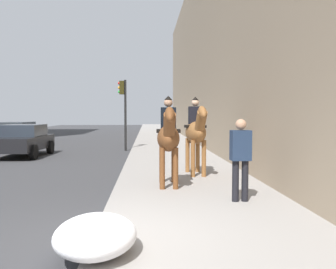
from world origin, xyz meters
TOP-DOWN VIEW (x-y plane):
  - sidewalk_slab at (0.00, -1.93)m, footprint 120.00×3.85m
  - mounted_horse_near at (3.76, -1.35)m, footprint 2.15×0.61m
  - mounted_horse_far at (5.44, -2.26)m, footprint 2.15×0.65m
  - pedestrian_greeting at (2.08, -2.73)m, footprint 0.28×0.41m
  - car_near_lane at (11.62, 4.86)m, footprint 3.96×2.19m
  - car_mid_lane at (17.65, 7.11)m, footprint 4.24×2.11m
  - traffic_light_near_curb at (13.94, 0.41)m, footprint 0.20×0.44m
  - snow_pile_near at (-0.62, -0.15)m, footprint 1.38×1.07m

SIDE VIEW (x-z plane):
  - sidewalk_slab at x=0.00m, z-range 0.00..0.12m
  - snow_pile_near at x=-0.62m, z-range 0.12..0.60m
  - car_near_lane at x=11.62m, z-range 0.03..1.47m
  - car_mid_lane at x=17.65m, z-range 0.04..1.48m
  - pedestrian_greeting at x=2.08m, z-range 0.25..1.95m
  - mounted_horse_near at x=3.76m, z-range 0.23..2.49m
  - mounted_horse_far at x=5.44m, z-range 0.26..2.57m
  - traffic_light_near_curb at x=13.94m, z-range 0.64..4.33m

